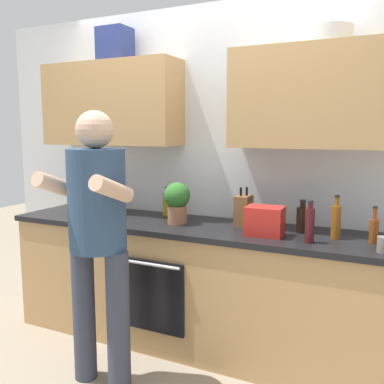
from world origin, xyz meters
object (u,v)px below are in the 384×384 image
Objects in this scene: bottle_oil at (167,204)px; potted_herb at (177,201)px; knife_block at (243,210)px; person_standing at (97,228)px; cup_stoneware at (384,245)px; grocery_bag_crisps at (265,221)px; grocery_bag_bread at (88,199)px; bottle_syrup at (336,221)px; bottle_wine at (310,224)px; cup_ceramic at (120,209)px; bottle_vinegar at (374,230)px; bottle_soy at (302,219)px.

bottle_oil is 0.76× the size of potted_herb.
potted_herb is at bearing -161.70° from knife_block.
person_standing is at bearing -104.77° from potted_herb.
grocery_bag_crisps reaches higher than cup_stoneware.
grocery_bag_bread is (-0.88, 0.10, -0.06)m from potted_herb.
grocery_bag_crisps is (-0.42, -0.10, -0.02)m from bottle_syrup.
bottle_wine is at bearing -127.56° from bottle_syrup.
cup_stoneware is 0.96× the size of cup_ceramic.
bottle_vinegar is at bearing -2.28° from grocery_bag_bread.
cup_ceramic is at bearing 172.81° from grocery_bag_crisps.
cup_ceramic is 0.39× the size of grocery_bag_crisps.
bottle_syrup reaches higher than cup_stoneware.
cup_stoneware is at bearing -7.51° from cup_ceramic.
cup_ceramic is (-1.64, 0.05, -0.07)m from bottle_syrup.
bottle_vinegar is 2.48× the size of cup_ceramic.
bottle_wine is 0.41m from cup_stoneware.
person_standing reaches higher than grocery_bag_bread.
person_standing reaches higher than bottle_syrup.
bottle_syrup is 1.64m from cup_ceramic.
knife_block is (0.63, 0.83, 0.01)m from person_standing.
bottle_wine is (-0.35, -0.14, 0.03)m from bottle_vinegar.
grocery_bag_crisps is (-0.64, -0.08, 0.01)m from bottle_vinegar.
grocery_bag_bread is at bearing 173.54° from potted_herb.
person_standing is 1.05m from grocery_bag_bread.
bottle_vinegar is 0.98× the size of bottle_oil.
potted_herb is at bearing 172.29° from bottle_wine.
bottle_oil is at bearing 132.51° from potted_herb.
grocery_bag_crisps is at bearing -138.40° from bottle_soy.
potted_herb is at bearing -172.69° from bottle_soy.
knife_block reaches higher than grocery_bag_crisps.
potted_herb is (-0.96, 0.13, 0.05)m from bottle_wine.
grocery_bag_crisps is at bearing -7.19° from cup_ceramic.
grocery_bag_crisps is (-0.29, 0.06, -0.02)m from bottle_wine.
knife_block is at bearing 134.92° from grocery_bag_crisps.
potted_herb reaches higher than knife_block.
cup_ceramic is at bearing -176.42° from knife_block.
knife_block reaches higher than bottle_wine.
cup_stoneware is at bearing -14.01° from bottle_oil.
grocery_bag_bread is at bearing 172.89° from bottle_wine.
bottle_vinegar reaches higher than cup_ceramic.
grocery_bag_crisps is at bearing -5.82° from potted_herb.
bottle_vinegar reaches higher than cup_stoneware.
bottle_wine is 2.81× the size of cup_ceramic.
bottle_soy is at bearing 167.33° from bottle_vinegar.
bottle_oil is 0.92m from grocery_bag_crisps.
knife_block is (-0.91, 0.32, 0.06)m from cup_stoneware.
bottle_oil is 0.31m from potted_herb.
bottle_vinegar is at bearing 22.37° from bottle_wine.
grocery_bag_bread is 1.07× the size of grocery_bag_crisps.
bottle_oil is at bearing 172.01° from bottle_vinegar.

